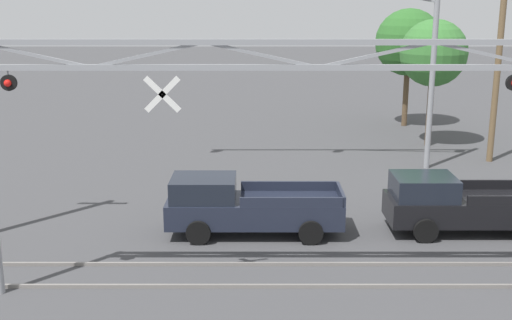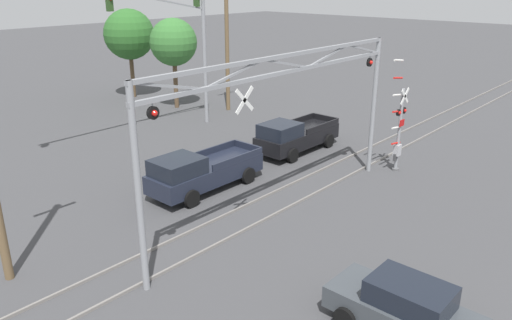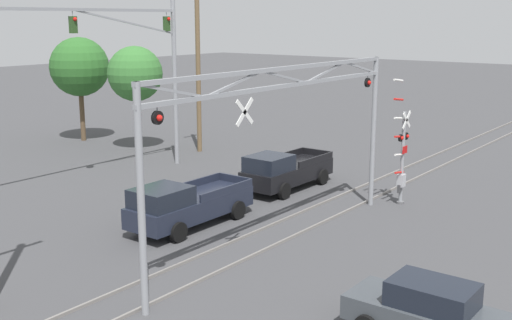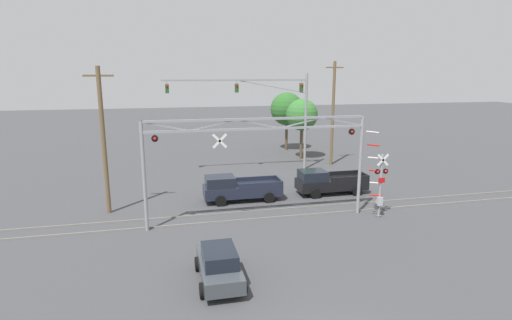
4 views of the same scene
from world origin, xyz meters
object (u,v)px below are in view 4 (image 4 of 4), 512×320
Objects in this scene: crossing_signal_mast at (379,186)px; background_tree_beyond_span at (302,115)px; pickup_truck_lead at (238,188)px; pickup_truck_following at (328,182)px; utility_pole_right at (333,113)px; traffic_signal_span at (274,104)px; background_tree_far_left_verge at (287,109)px; utility_pole_left at (103,140)px; sedan_waiting at (219,265)px; crossing_gantry at (258,146)px.

background_tree_beyond_span is at bearing 86.38° from crossing_signal_mast.
pickup_truck_following is at bearing 1.37° from pickup_truck_lead.
pickup_truck_following is at bearing -114.67° from utility_pole_right.
utility_pole_right reaches higher than traffic_signal_span.
utility_pole_right is at bearing -76.66° from background_tree_far_left_verge.
traffic_signal_span is 2.06× the size of background_tree_beyond_span.
crossing_signal_mast is 0.42× the size of traffic_signal_span.
crossing_signal_mast is at bearing -15.52° from utility_pole_left.
sedan_waiting is (-2.88, -11.07, -0.12)m from pickup_truck_lead.
crossing_gantry is 2.55× the size of pickup_truck_following.
utility_pole_left is (-16.82, 4.67, 2.81)m from crossing_signal_mast.
utility_pole_right reaches higher than crossing_signal_mast.
crossing_signal_mast is at bearing -93.62° from background_tree_beyond_span.
sedan_waiting is 27.04m from background_tree_beyond_span.
background_tree_beyond_span is (1.14, 18.06, 2.63)m from crossing_signal_mast.
crossing_signal_mast is at bearing -7.15° from crossing_gantry.
background_tree_beyond_span is (2.26, 12.63, 3.76)m from pickup_truck_following.
sedan_waiting is at bearing -116.37° from crossing_gantry.
pickup_truck_lead is 1.05× the size of pickup_truck_following.
background_tree_beyond_span is at bearing 79.86° from pickup_truck_following.
traffic_signal_span reaches higher than crossing_gantry.
crossing_gantry is 8.12m from crossing_signal_mast.
pickup_truck_lead is 16.22m from background_tree_beyond_span.
background_tree_beyond_span is at bearing 36.69° from utility_pole_left.
background_tree_beyond_span is at bearing -89.67° from background_tree_far_left_verge.
background_tree_far_left_verge reaches higher than pickup_truck_lead.
utility_pole_right is 1.59× the size of background_tree_beyond_span.
background_tree_beyond_span reaches higher than crossing_signal_mast.
utility_pole_right is (11.23, 9.46, 4.29)m from pickup_truck_lead.
sedan_waiting is (-7.80, -19.30, -5.45)m from traffic_signal_span.
sedan_waiting is (-3.35, -6.76, -3.94)m from crossing_gantry.
traffic_signal_span is 21.52m from sedan_waiting.
utility_pole_left is 1.38× the size of background_tree_far_left_verge.
crossing_gantry is 5.77m from pickup_truck_lead.
crossing_signal_mast is 9.70m from pickup_truck_lead.
utility_pole_left is (-9.22, 3.72, 0.13)m from crossing_gantry.
pickup_truck_lead is 0.55× the size of utility_pole_right.
background_tree_beyond_span is (17.97, 13.39, -0.18)m from utility_pole_left.
utility_pole_left is at bearing -176.17° from pickup_truck_lead.
background_tree_beyond_span is at bearing 63.12° from sedan_waiting.
crossing_gantry is 8.75m from pickup_truck_following.
pickup_truck_lead is at bearing -125.75° from background_tree_beyond_span.
crossing_gantry is 1.99× the size of background_tree_far_left_verge.
pickup_truck_lead is 15.30m from utility_pole_right.
crossing_signal_mast is 0.82× the size of background_tree_far_left_verge.
crossing_gantry is 3.41× the size of sedan_waiting.
utility_pole_left reaches higher than pickup_truck_lead.
crossing_gantry is 24.01m from background_tree_far_left_verge.
crossing_signal_mast reaches higher than pickup_truck_lead.
crossing_signal_mast is 0.88× the size of background_tree_beyond_span.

